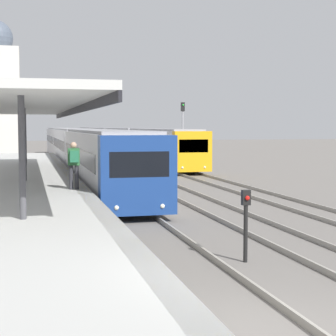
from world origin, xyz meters
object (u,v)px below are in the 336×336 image
Objects in this scene: train_far at (114,139)px; signal_post_near at (246,217)px; train_near at (75,146)px; signal_mast_far at (183,127)px; person_on_platform at (74,161)px.

signal_post_near is at bearing -95.47° from train_far.
signal_mast_far is (8.29, -1.35, 1.51)m from train_near.
signal_mast_far reaches higher than train_near.
train_near reaches higher than signal_post_near.
train_near is (2.01, 24.14, -0.31)m from person_on_platform.
train_near reaches higher than train_far.
person_on_platform reaches higher than signal_post_near.
person_on_platform is 0.33× the size of signal_mast_far.
train_far reaches higher than person_on_platform.
train_near is at bearing 170.75° from signal_mast_far.
signal_mast_far reaches higher than person_on_platform.
person_on_platform is 8.26m from signal_post_near.
train_far is 13.43× the size of signal_mast_far.
signal_mast_far reaches higher than signal_post_near.
signal_mast_far is at bearing -86.92° from train_far.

